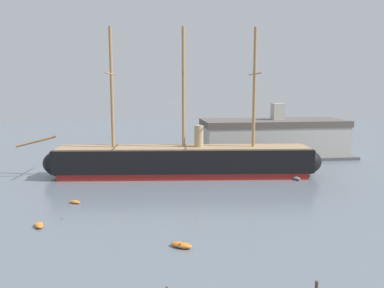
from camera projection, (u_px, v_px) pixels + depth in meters
tall_ship at (184, 161)px, 88.25m from camera, size 66.75×16.27×32.11m
dinghy_near_centre at (181, 245)px, 49.79m from camera, size 3.08×2.67×0.68m
dinghy_mid_left at (39, 225)px, 57.01m from camera, size 1.96×2.83×0.61m
dinghy_alongside_bow at (75, 202)px, 68.43m from camera, size 2.33×1.93×0.51m
sailboat_far_right at (294, 177)px, 86.01m from camera, size 2.33×3.94×4.93m
sailboat_distant_centre at (174, 168)px, 95.61m from camera, size 3.15×3.22×4.51m
dockside_warehouse_right at (273, 138)px, 113.27m from camera, size 42.84×18.06×14.95m
seagull_in_flight at (171, 103)px, 55.40m from camera, size 0.41×1.18×0.13m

